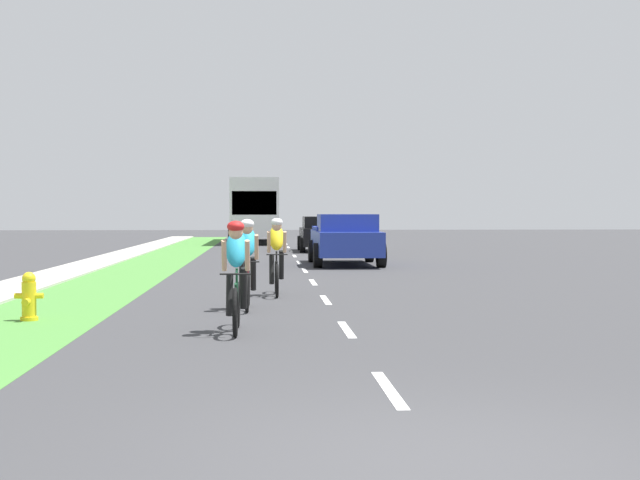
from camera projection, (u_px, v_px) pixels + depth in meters
ground_plane at (304, 270)px, 25.90m from camera, size 120.00×120.00×0.00m
grass_verge at (138, 271)px, 25.59m from camera, size 2.31×70.00×0.01m
sidewalk_concrete at (72, 271)px, 25.47m from camera, size 1.47×70.00×0.10m
lane_markings_center at (299, 262)px, 29.89m from camera, size 0.12×53.49×0.01m
fire_hydrant_yellow at (29, 297)px, 13.74m from camera, size 0.44×0.38×0.76m
cyclist_lead at (236, 275)px, 12.37m from camera, size 0.42×1.72×1.58m
cyclist_trailing at (247, 263)px, 15.31m from camera, size 0.42×1.72×1.58m
cyclist_distant at (277, 256)px, 17.91m from camera, size 0.42×1.72×1.58m
pickup_blue at (345, 239)px, 28.41m from camera, size 2.22×5.10×1.64m
sedan_black at (321, 234)px, 38.45m from camera, size 1.98×4.30×1.52m
bus_white at (255, 208)px, 50.12m from camera, size 2.78×11.60×3.48m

